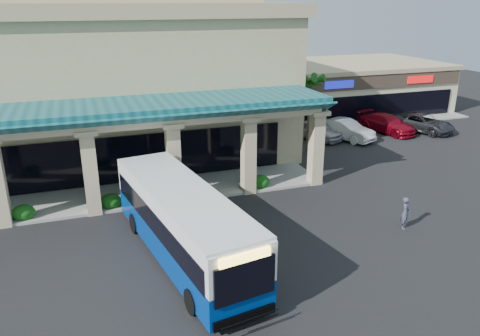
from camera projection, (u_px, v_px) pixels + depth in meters
name	position (u px, v px, depth m)	size (l,w,h in m)	color
ground	(256.00, 234.00, 23.46)	(110.00, 110.00, 0.00)	black
main_building	(71.00, 80.00, 33.26)	(30.80, 14.80, 11.35)	tan
arcade	(79.00, 156.00, 26.04)	(30.00, 6.20, 5.70)	#0E4E59
strip_mall	(333.00, 86.00, 49.55)	(22.50, 12.50, 4.90)	beige
palm_0	(310.00, 111.00, 34.76)	(2.40, 2.40, 6.60)	#124512
palm_1	(303.00, 107.00, 37.87)	(2.40, 2.40, 5.80)	#124512
broadleaf_tree	(258.00, 103.00, 41.85)	(2.60, 2.60, 4.81)	#114910
transit_bus	(183.00, 225.00, 20.73)	(2.76, 11.87, 3.31)	navy
pedestrian	(405.00, 213.00, 23.80)	(0.62, 0.40, 1.69)	#3A3E56
car_silver	(316.00, 130.00, 39.15)	(1.88, 4.66, 1.59)	#AEACB7
car_white	(345.00, 130.00, 39.13)	(1.78, 5.09, 1.68)	white
car_red	(387.00, 124.00, 41.26)	(2.23, 5.49, 1.59)	maroon
car_gray	(422.00, 123.00, 41.58)	(2.58, 5.60, 1.56)	#282A2F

